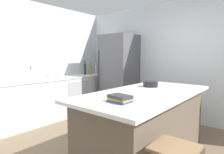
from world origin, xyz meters
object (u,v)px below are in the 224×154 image
at_px(sink_faucet, 46,71).
at_px(vinegar_bottle, 90,70).
at_px(olive_oil_bottle, 91,70).
at_px(mixing_bowl, 151,84).
at_px(soda_bottle, 96,69).
at_px(refrigerator, 119,74).
at_px(whiskey_bottle, 99,70).
at_px(kitchen_island, 147,124).
at_px(hot_sauce_bottle, 97,70).
at_px(cookbook_stack, 120,99).
at_px(flower_vase, 31,76).
at_px(paper_towel_roll, 57,72).
at_px(wine_bottle, 85,69).

xyz_separation_m(sink_faucet, vinegar_bottle, (-0.01, 1.34, -0.05)).
relative_size(olive_oil_bottle, mixing_bowl, 1.41).
distance_m(soda_bottle, vinegar_bottle, 0.18).
relative_size(refrigerator, whiskey_bottle, 6.91).
bearing_deg(vinegar_bottle, kitchen_island, -27.82).
xyz_separation_m(refrigerator, sink_faucet, (-0.90, -1.48, 0.11)).
relative_size(sink_faucet, whiskey_bottle, 1.07).
bearing_deg(olive_oil_bottle, soda_bottle, 85.00).
height_order(soda_bottle, olive_oil_bottle, soda_bottle).
bearing_deg(whiskey_bottle, sink_faucet, -94.85).
relative_size(kitchen_island, hot_sauce_bottle, 8.46).
bearing_deg(cookbook_stack, kitchen_island, 96.29).
xyz_separation_m(cookbook_stack, mixing_bowl, (-0.25, 1.12, 0.01)).
bearing_deg(flower_vase, hot_sauce_bottle, 93.80).
relative_size(vinegar_bottle, olive_oil_bottle, 0.83).
bearing_deg(paper_towel_roll, mixing_bowl, 3.49).
bearing_deg(vinegar_bottle, mixing_bowl, -21.42).
bearing_deg(wine_bottle, whiskey_bottle, 70.35).
height_order(refrigerator, soda_bottle, refrigerator).
bearing_deg(mixing_bowl, paper_towel_roll, -176.51).
relative_size(refrigerator, flower_vase, 6.62).
height_order(soda_bottle, wine_bottle, wine_bottle).
relative_size(paper_towel_roll, soda_bottle, 0.89).
distance_m(kitchen_island, paper_towel_roll, 2.58).
bearing_deg(olive_oil_bottle, hot_sauce_bottle, 109.44).
xyz_separation_m(hot_sauce_bottle, olive_oil_bottle, (0.14, -0.40, 0.03)).
height_order(hot_sauce_bottle, cookbook_stack, hot_sauce_bottle).
bearing_deg(vinegar_bottle, flower_vase, -85.89).
xyz_separation_m(sink_faucet, hot_sauce_bottle, (-0.02, 1.65, -0.06)).
height_order(refrigerator, paper_towel_roll, refrigerator).
height_order(flower_vase, paper_towel_roll, paper_towel_roll).
relative_size(whiskey_bottle, olive_oil_bottle, 0.87).
bearing_deg(whiskey_bottle, refrigerator, -5.21).
distance_m(paper_towel_roll, wine_bottle, 0.89).
xyz_separation_m(sink_faucet, soda_bottle, (0.13, 1.44, -0.01)).
bearing_deg(refrigerator, sink_faucet, -121.23).
relative_size(kitchen_island, refrigerator, 1.13).
bearing_deg(vinegar_bottle, soda_bottle, 34.37).
relative_size(kitchen_island, sink_faucet, 7.28).
bearing_deg(sink_faucet, mixing_bowl, 9.95).
bearing_deg(wine_bottle, cookbook_stack, -35.45).
relative_size(refrigerator, mixing_bowl, 8.44).
height_order(sink_faucet, soda_bottle, soda_bottle).
xyz_separation_m(vinegar_bottle, wine_bottle, (0.01, -0.19, 0.05)).
xyz_separation_m(hot_sauce_bottle, cookbook_stack, (2.63, -2.35, -0.05)).
bearing_deg(cookbook_stack, paper_towel_roll, 159.21).
relative_size(sink_faucet, flower_vase, 1.03).
height_order(refrigerator, flower_vase, refrigerator).
bearing_deg(vinegar_bottle, wine_bottle, -88.43).
xyz_separation_m(vinegar_bottle, olive_oil_bottle, (0.13, -0.09, 0.02)).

